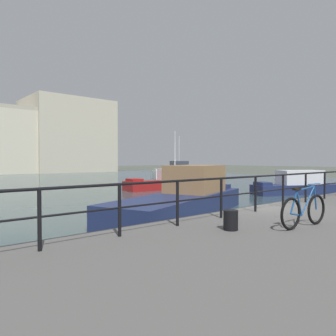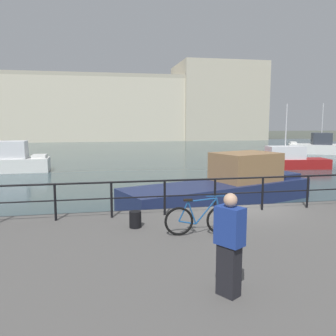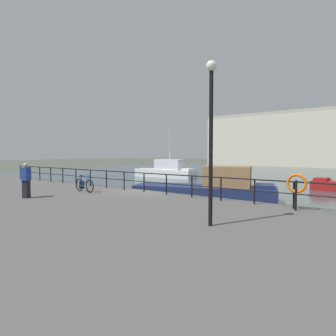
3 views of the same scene
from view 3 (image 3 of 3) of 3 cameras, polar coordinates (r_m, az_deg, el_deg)
The scene contains 11 objects.
ground_plane at distance 17.56m, azimuth -4.05°, elevation -7.77°, with size 240.00×240.00×0.00m, color #4C5147.
water_basin at distance 44.63m, azimuth 22.97°, elevation -1.45°, with size 80.00×60.00×0.01m, color #33474C.
quay_promenade at distance 13.46m, azimuth -23.21°, elevation -8.96°, with size 56.00×13.00×1.09m, color #565451.
moored_cabin_cruiser at distance 20.54m, azimuth 8.16°, elevation -3.92°, with size 9.93×5.79×2.35m.
moored_white_yacht at distance 38.97m, azimuth -0.30°, elevation -0.47°, with size 8.78×2.33×6.92m.
quay_railing at distance 16.99m, azimuth -6.57°, elevation -1.92°, with size 26.88×0.07×1.08m.
parked_bicycle at distance 17.12m, azimuth -15.72°, elevation -3.14°, with size 1.77×0.20×0.98m.
mooring_bollard at distance 18.88m, azimuth -16.21°, elevation -3.10°, with size 0.32×0.32×0.44m, color black.
life_ring_stand at distance 12.24m, azimuth 23.40°, elevation -2.93°, with size 0.75×0.16×1.40m.
quay_lamp_post at distance 8.91m, azimuth 8.24°, elevation 8.76°, with size 0.32×0.32×4.86m.
standing_person at distance 15.83m, azimuth -25.54°, elevation -2.09°, with size 0.47×0.52×1.69m.
Camera 3 is at (11.59, -12.78, 3.28)m, focal length 31.82 mm.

